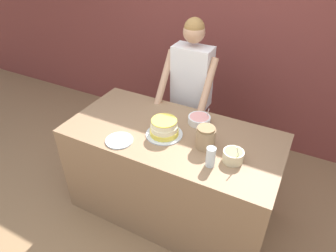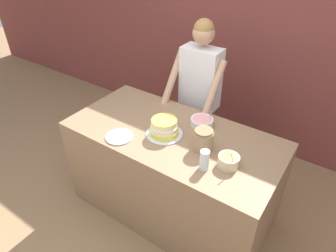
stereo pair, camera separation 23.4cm
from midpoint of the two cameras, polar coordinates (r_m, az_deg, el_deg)
ground_plane at (r=2.81m, az=-1.92°, el=-20.76°), size 14.00×14.00×0.00m
wall_back at (r=3.46m, az=17.26°, el=16.17°), size 10.00×0.05×2.60m
counter at (r=2.70m, az=3.36°, el=-9.08°), size 1.76×0.86×0.89m
person_baker at (r=2.91m, az=8.35°, el=7.31°), size 0.50×0.45×1.63m
cake at (r=2.36m, az=2.11°, el=-0.47°), size 0.30×0.30×0.14m
frosting_bowl_olive at (r=2.14m, az=14.58°, el=-6.54°), size 0.15×0.15×0.17m
frosting_bowl_pink at (r=2.51m, az=9.14°, el=0.76°), size 0.19×0.19×0.17m
drinking_glass at (r=2.07m, az=10.22°, el=-6.53°), size 0.07×0.07×0.15m
ceramic_plate at (r=2.37m, az=-6.52°, el=-2.17°), size 0.22×0.22×0.01m
stoneware_jar at (r=2.23m, az=9.75°, el=-2.75°), size 0.15×0.15×0.17m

